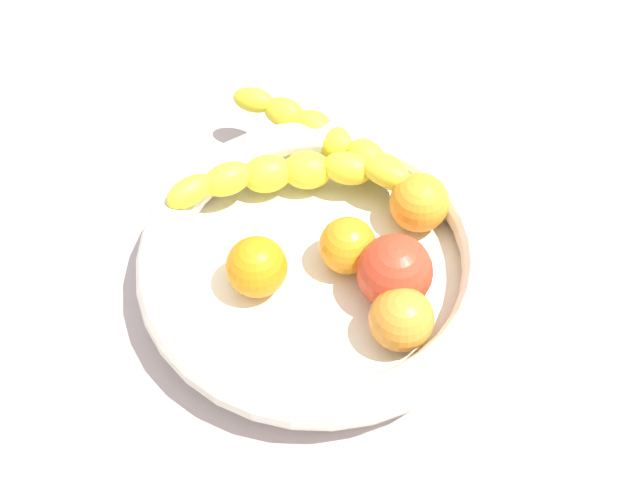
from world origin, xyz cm
name	(u,v)px	position (x,y,z in cm)	size (l,w,h in cm)	color
kitchen_counter	(320,286)	(0.00, 0.00, 1.50)	(120.00, 120.00, 3.00)	#B5A2A0
fruit_bowl	(320,261)	(0.00, 0.00, 5.95)	(34.16, 34.16, 5.70)	silver
banana_draped_left	(336,143)	(-13.75, -0.17, 7.73)	(14.61, 22.14, 5.24)	yellow
banana_draped_right	(288,175)	(-8.51, -4.36, 7.95)	(10.72, 24.11, 4.95)	yellow
orange_front	(348,246)	(-0.95, 2.46, 7.53)	(5.42, 5.42, 5.42)	orange
orange_mid_left	(419,203)	(-6.85, 8.77, 7.72)	(5.82, 5.82, 5.82)	orange
orange_mid_right	(257,267)	(2.64, -5.45, 7.67)	(5.70, 5.70, 5.70)	orange
orange_rear	(401,319)	(6.38, 7.95, 7.68)	(5.73, 5.73, 5.73)	orange
tomato_red	(395,272)	(1.91, 6.99, 8.25)	(6.88, 6.88, 6.88)	red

